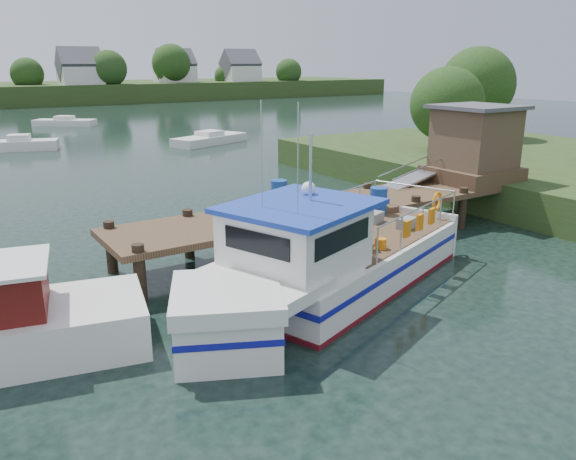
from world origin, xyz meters
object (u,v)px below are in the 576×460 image
dock (430,167)px  moored_c (210,139)px  lobster_boat (325,263)px  moored_far (65,122)px  moored_b (20,145)px

dock → moored_c: dock is taller
lobster_boat → moored_far: lobster_boat is taller
moored_c → lobster_boat: bearing=-120.5°
lobster_boat → moored_far: bearing=65.7°
dock → lobster_boat: lobster_boat is taller
moored_far → moored_b: (-6.41, -15.32, 0.05)m
lobster_boat → moored_c: lobster_boat is taller
moored_far → moored_b: 16.61m
moored_c → dock: bearing=-106.7°
moored_b → moored_c: size_ratio=0.81×
dock → moored_c: 25.39m
moored_far → moored_b: bearing=-92.0°
lobster_boat → moored_c: size_ratio=1.60×
moored_far → moored_c: moored_c is taller
moored_far → moored_c: (6.56, -19.69, 0.00)m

